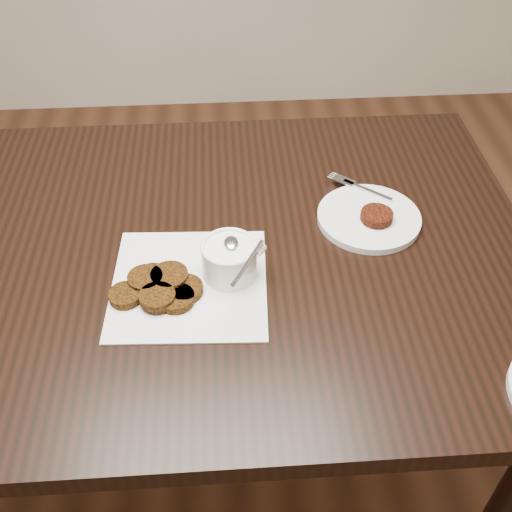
{
  "coord_description": "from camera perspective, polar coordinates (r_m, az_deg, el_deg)",
  "views": [
    {
      "loc": [
        0.07,
        -0.75,
        1.53
      ],
      "look_at": [
        0.12,
        0.02,
        0.8
      ],
      "focal_mm": 42.87,
      "sensor_mm": 36.0,
      "label": 1
    }
  ],
  "objects": [
    {
      "name": "patty_cluster",
      "position": [
        1.08,
        -9.08,
        -2.79
      ],
      "size": [
        0.23,
        0.23,
        0.02
      ],
      "primitive_type": null,
      "rotation": [
        0.0,
        0.0,
        0.08
      ],
      "color": "#5E340C",
      "rests_on": "napkin"
    },
    {
      "name": "table",
      "position": [
        1.45,
        -6.88,
        -10.3
      ],
      "size": [
        1.41,
        0.91,
        0.75
      ],
      "primitive_type": "cube",
      "color": "black",
      "rests_on": "floor"
    },
    {
      "name": "sauce_ramekin",
      "position": [
        1.06,
        -2.56,
        0.99
      ],
      "size": [
        0.16,
        0.16,
        0.14
      ],
      "primitive_type": null,
      "rotation": [
        0.0,
        0.0,
        0.29
      ],
      "color": "white",
      "rests_on": "napkin"
    },
    {
      "name": "plate_with_patty",
      "position": [
        1.23,
        10.52,
        3.8
      ],
      "size": [
        0.29,
        0.29,
        0.03
      ],
      "primitive_type": null,
      "rotation": [
        0.0,
        0.0,
        -0.7
      ],
      "color": "silver",
      "rests_on": "table"
    },
    {
      "name": "napkin",
      "position": [
        1.1,
        -6.24,
        -2.54
      ],
      "size": [
        0.29,
        0.29,
        0.0
      ],
      "primitive_type": "cube",
      "rotation": [
        0.0,
        0.0,
        -0.05
      ],
      "color": "white",
      "rests_on": "table"
    },
    {
      "name": "floor",
      "position": [
        1.71,
        -4.19,
        -20.7
      ],
      "size": [
        4.0,
        4.0,
        0.0
      ],
      "primitive_type": "plane",
      "color": "brown",
      "rests_on": "ground"
    }
  ]
}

